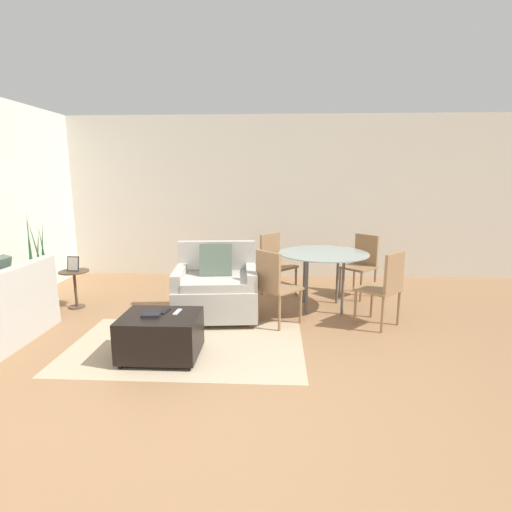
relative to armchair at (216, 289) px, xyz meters
name	(u,v)px	position (x,y,z in m)	size (l,w,h in m)	color
ground_plane	(239,394)	(0.45, -1.81, -0.36)	(20.00, 20.00, 0.00)	#936B47
wall_back	(260,198)	(0.45, 2.19, 1.01)	(12.00, 0.06, 2.75)	silver
area_rug	(187,346)	(-0.18, -0.91, -0.36)	(2.42, 1.49, 0.01)	tan
armchair	(216,289)	(0.00, 0.00, 0.00)	(1.08, 0.96, 0.92)	#B2ADA3
ottoman	(161,335)	(-0.37, -1.18, -0.13)	(0.74, 0.58, 0.43)	black
book_stack	(152,314)	(-0.44, -1.19, 0.08)	(0.18, 0.16, 0.03)	black
tv_remote_primary	(177,312)	(-0.22, -1.08, 0.08)	(0.06, 0.17, 0.01)	#B7B7BC
tv_remote_secondary	(166,311)	(-0.34, -1.07, 0.08)	(0.07, 0.16, 0.01)	black
potted_plant	(41,288)	(-2.39, 0.23, -0.09)	(0.37, 0.37, 1.31)	brown
side_table	(75,282)	(-1.94, 0.26, -0.01)	(0.38, 0.38, 0.51)	#4C3828
picture_frame	(73,264)	(-1.94, 0.26, 0.24)	(0.15, 0.07, 0.19)	black
dining_table	(323,259)	(1.37, 0.40, 0.32)	(1.17, 1.17, 0.76)	#8C9E99
dining_chair_near_left	(274,283)	(0.73, -0.24, 0.16)	(0.59, 0.59, 0.90)	#93704C
dining_chair_near_right	(385,284)	(2.01, -0.24, 0.16)	(0.59, 0.59, 0.90)	#93704C
dining_chair_far_left	(275,260)	(0.73, 1.04, 0.16)	(0.59, 0.59, 0.90)	#93704C
dining_chair_far_right	(362,261)	(2.01, 1.04, 0.16)	(0.59, 0.59, 0.90)	#93704C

